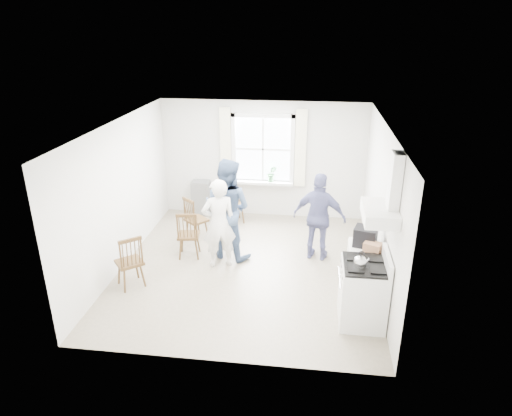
{
  "coord_description": "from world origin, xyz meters",
  "views": [
    {
      "loc": [
        1.08,
        -7.18,
        4.13
      ],
      "look_at": [
        0.14,
        0.2,
        1.09
      ],
      "focal_mm": 32.0,
      "sensor_mm": 36.0,
      "label": 1
    }
  ],
  "objects_px": {
    "person_left": "(219,224)",
    "windsor_chair_a": "(188,231)",
    "low_cabinet": "(363,270)",
    "person_right": "(319,217)",
    "windsor_chair_b": "(192,215)",
    "person_mid": "(227,209)",
    "stereo_stack": "(365,237)",
    "gas_stove": "(363,292)",
    "windsor_chair_c": "(131,257)"
  },
  "relations": [
    {
      "from": "windsor_chair_c",
      "to": "person_right",
      "type": "xyz_separation_m",
      "value": [
        3.04,
        1.45,
        0.25
      ]
    },
    {
      "from": "windsor_chair_c",
      "to": "person_right",
      "type": "relative_size",
      "value": 0.57
    },
    {
      "from": "person_right",
      "to": "person_mid",
      "type": "bearing_deg",
      "value": 16.48
    },
    {
      "from": "stereo_stack",
      "to": "windsor_chair_c",
      "type": "relative_size",
      "value": 0.43
    },
    {
      "from": "gas_stove",
      "to": "windsor_chair_a",
      "type": "xyz_separation_m",
      "value": [
        -3.04,
        1.56,
        0.09
      ]
    },
    {
      "from": "windsor_chair_a",
      "to": "person_right",
      "type": "relative_size",
      "value": 0.57
    },
    {
      "from": "low_cabinet",
      "to": "windsor_chair_b",
      "type": "relative_size",
      "value": 0.97
    },
    {
      "from": "person_mid",
      "to": "person_right",
      "type": "bearing_deg",
      "value": -157.0
    },
    {
      "from": "person_left",
      "to": "person_mid",
      "type": "bearing_deg",
      "value": -124.04
    },
    {
      "from": "windsor_chair_a",
      "to": "windsor_chair_b",
      "type": "xyz_separation_m",
      "value": [
        -0.12,
        0.76,
        -0.01
      ]
    },
    {
      "from": "windsor_chair_c",
      "to": "person_left",
      "type": "height_order",
      "value": "person_left"
    },
    {
      "from": "stereo_stack",
      "to": "low_cabinet",
      "type": "bearing_deg",
      "value": 8.15
    },
    {
      "from": "low_cabinet",
      "to": "stereo_stack",
      "type": "relative_size",
      "value": 2.22
    },
    {
      "from": "low_cabinet",
      "to": "windsor_chair_c",
      "type": "height_order",
      "value": "windsor_chair_c"
    },
    {
      "from": "person_left",
      "to": "windsor_chair_a",
      "type": "bearing_deg",
      "value": -39.02
    },
    {
      "from": "stereo_stack",
      "to": "person_mid",
      "type": "xyz_separation_m",
      "value": [
        -2.38,
        1.07,
        -0.1
      ]
    },
    {
      "from": "stereo_stack",
      "to": "windsor_chair_b",
      "type": "bearing_deg",
      "value": 153.29
    },
    {
      "from": "stereo_stack",
      "to": "person_left",
      "type": "relative_size",
      "value": 0.24
    },
    {
      "from": "low_cabinet",
      "to": "stereo_stack",
      "type": "distance_m",
      "value": 0.6
    },
    {
      "from": "low_cabinet",
      "to": "windsor_chair_b",
      "type": "distance_m",
      "value": 3.61
    },
    {
      "from": "windsor_chair_c",
      "to": "stereo_stack",
      "type": "bearing_deg",
      "value": 4.13
    },
    {
      "from": "stereo_stack",
      "to": "person_right",
      "type": "relative_size",
      "value": 0.24
    },
    {
      "from": "stereo_stack",
      "to": "windsor_chair_a",
      "type": "distance_m",
      "value": 3.24
    },
    {
      "from": "low_cabinet",
      "to": "windsor_chair_b",
      "type": "bearing_deg",
      "value": 153.5
    },
    {
      "from": "low_cabinet",
      "to": "person_right",
      "type": "distance_m",
      "value": 1.43
    },
    {
      "from": "windsor_chair_b",
      "to": "windsor_chair_a",
      "type": "bearing_deg",
      "value": -81.18
    },
    {
      "from": "windsor_chair_a",
      "to": "person_right",
      "type": "xyz_separation_m",
      "value": [
        2.39,
        0.33,
        0.26
      ]
    },
    {
      "from": "stereo_stack",
      "to": "gas_stove",
      "type": "bearing_deg",
      "value": -93.84
    },
    {
      "from": "windsor_chair_a",
      "to": "windsor_chair_b",
      "type": "bearing_deg",
      "value": 98.82
    },
    {
      "from": "windsor_chair_a",
      "to": "windsor_chair_b",
      "type": "height_order",
      "value": "windsor_chair_a"
    },
    {
      "from": "windsor_chair_b",
      "to": "person_mid",
      "type": "height_order",
      "value": "person_mid"
    },
    {
      "from": "low_cabinet",
      "to": "person_left",
      "type": "bearing_deg",
      "value": 164.92
    },
    {
      "from": "person_right",
      "to": "stereo_stack",
      "type": "bearing_deg",
      "value": 133.16
    },
    {
      "from": "gas_stove",
      "to": "low_cabinet",
      "type": "xyz_separation_m",
      "value": [
        0.07,
        0.7,
        -0.03
      ]
    },
    {
      "from": "windsor_chair_b",
      "to": "gas_stove",
      "type": "bearing_deg",
      "value": -36.17
    },
    {
      "from": "gas_stove",
      "to": "stereo_stack",
      "type": "bearing_deg",
      "value": 86.16
    },
    {
      "from": "person_mid",
      "to": "windsor_chair_b",
      "type": "bearing_deg",
      "value": -13.81
    },
    {
      "from": "windsor_chair_c",
      "to": "person_right",
      "type": "height_order",
      "value": "person_right"
    },
    {
      "from": "gas_stove",
      "to": "stereo_stack",
      "type": "relative_size",
      "value": 2.76
    },
    {
      "from": "person_left",
      "to": "person_right",
      "type": "xyz_separation_m",
      "value": [
        1.76,
        0.51,
        0.0
      ]
    },
    {
      "from": "windsor_chair_b",
      "to": "person_mid",
      "type": "relative_size",
      "value": 0.49
    },
    {
      "from": "gas_stove",
      "to": "windsor_chair_a",
      "type": "bearing_deg",
      "value": 152.94
    },
    {
      "from": "gas_stove",
      "to": "person_right",
      "type": "xyz_separation_m",
      "value": [
        -0.65,
        1.88,
        0.35
      ]
    },
    {
      "from": "windsor_chair_b",
      "to": "windsor_chair_c",
      "type": "distance_m",
      "value": 1.96
    },
    {
      "from": "low_cabinet",
      "to": "gas_stove",
      "type": "bearing_deg",
      "value": -95.68
    },
    {
      "from": "windsor_chair_b",
      "to": "person_right",
      "type": "distance_m",
      "value": 2.56
    },
    {
      "from": "gas_stove",
      "to": "stereo_stack",
      "type": "height_order",
      "value": "stereo_stack"
    },
    {
      "from": "gas_stove",
      "to": "person_left",
      "type": "distance_m",
      "value": 2.8
    },
    {
      "from": "windsor_chair_a",
      "to": "person_left",
      "type": "distance_m",
      "value": 0.71
    },
    {
      "from": "gas_stove",
      "to": "windsor_chair_c",
      "type": "height_order",
      "value": "gas_stove"
    }
  ]
}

